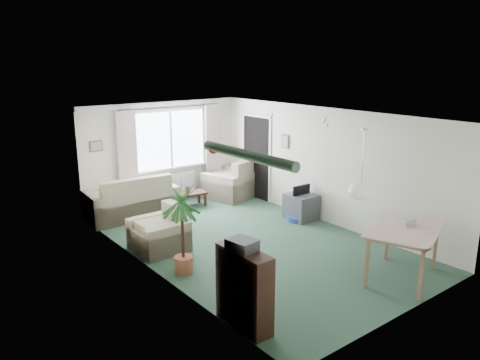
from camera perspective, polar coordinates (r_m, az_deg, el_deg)
ground at (r=8.87m, az=1.20°, el=-7.60°), size 6.50×6.50×0.00m
window at (r=11.16m, az=-8.48°, el=4.88°), size 1.80×0.03×1.30m
curtain_rod at (r=10.99m, az=-8.42°, el=8.79°), size 2.60×0.03×0.03m
curtain_left at (r=10.61m, az=-13.57°, el=2.87°), size 0.45×0.08×2.00m
curtain_right at (r=11.71m, az=-3.28°, el=4.33°), size 0.45×0.08×2.00m
radiator at (r=11.36m, az=-8.17°, el=-0.62°), size 1.20×0.10×0.55m
doorway at (r=11.42m, az=2.02°, el=2.69°), size 0.03×0.95×2.00m
pendant_lamp at (r=7.00m, az=14.50°, el=-1.35°), size 0.36×0.36×0.36m
tinsel_garland at (r=5.32m, az=0.84°, el=3.06°), size 1.60×1.60×0.12m
bauble_cluster_a at (r=9.81m, az=3.89°, el=7.94°), size 0.20×0.20×0.20m
bauble_cluster_b at (r=9.17m, az=10.33°, el=7.29°), size 0.20×0.20×0.20m
wall_picture_back at (r=10.40m, az=-17.15°, el=3.98°), size 0.28×0.03×0.22m
wall_picture_right at (r=10.57m, az=5.51°, el=4.72°), size 0.03×0.24×0.30m
sofa at (r=10.40m, az=-13.19°, el=-1.88°), size 1.95×1.13×0.94m
armchair_corner at (r=11.55m, az=-1.29°, el=0.16°), size 1.30×1.26×0.95m
armchair_left at (r=8.54m, az=-9.92°, el=-5.79°), size 0.86×0.91×0.81m
coffee_table at (r=10.95m, az=-6.20°, el=-2.38°), size 0.81×0.50×0.35m
photo_frame at (r=10.84m, az=-6.44°, el=-1.16°), size 0.12×0.04×0.16m
bookshelf at (r=6.07m, az=0.50°, el=-13.10°), size 0.29×0.85×1.04m
hifi_box at (r=5.83m, az=0.27°, el=-7.90°), size 0.33×0.39×0.14m
houseplant at (r=7.45m, az=-7.04°, el=-5.95°), size 0.82×0.82×1.49m
dining_table at (r=7.78m, az=19.24°, el=-8.47°), size 1.53×1.28×0.81m
gift_box at (r=7.77m, az=19.60°, el=-4.86°), size 0.26×0.20×0.12m
tv_cube at (r=10.10m, az=7.44°, el=-3.26°), size 0.56×0.62×0.55m
pet_bed at (r=10.10m, az=7.14°, el=-4.58°), size 0.68×0.68×0.11m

